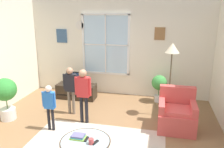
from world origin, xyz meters
TOP-DOWN VIEW (x-y plane):
  - ground_plane at (0.00, 0.00)m, footprint 5.82×5.99m
  - back_wall at (-0.02, 2.75)m, footprint 5.22×0.17m
  - tv_stand at (-1.08, 2.09)m, footprint 1.11×0.44m
  - television at (-1.08, 2.09)m, footprint 0.56×0.08m
  - armchair at (1.64, 0.94)m, footprint 0.76×0.74m
  - coffee_table at (0.13, -0.60)m, footprint 0.83×0.83m
  - book_stack at (-0.01, -0.55)m, footprint 0.25×0.17m
  - cup at (0.25, -0.66)m, footprint 0.08×0.08m
  - remote_near_books at (0.14, -0.56)m, footprint 0.05×0.14m
  - remote_near_cup at (0.31, -0.62)m, footprint 0.09×0.15m
  - person_blue_shirt at (-0.94, 0.28)m, footprint 0.30×0.14m
  - person_black_shirt at (-0.83, 1.11)m, footprint 0.35×0.16m
  - person_red_shirt at (-0.37, 0.75)m, footprint 0.37×0.17m
  - potted_plant_by_window at (1.23, 2.33)m, footprint 0.41×0.41m
  - potted_plant_corner at (-2.16, 0.51)m, footprint 0.52×0.52m
  - floor_lamp at (1.47, 1.50)m, footprint 0.32×0.32m

SIDE VIEW (x-z plane):
  - ground_plane at x=0.00m, z-range -0.02..0.00m
  - tv_stand at x=-1.08m, z-range 0.00..0.42m
  - armchair at x=1.64m, z-range -0.11..0.76m
  - coffee_table at x=0.13m, z-range 0.19..0.62m
  - remote_near_books at x=0.14m, z-range 0.43..0.45m
  - remote_near_cup at x=0.31m, z-range 0.43..0.45m
  - book_stack at x=-0.01m, z-range 0.43..0.49m
  - cup at x=0.25m, z-range 0.43..0.52m
  - potted_plant_by_window at x=1.23m, z-range 0.13..0.89m
  - television at x=-1.08m, z-range 0.43..0.80m
  - potted_plant_corner at x=-2.16m, z-range 0.12..1.12m
  - person_blue_shirt at x=-0.94m, z-range 0.13..1.12m
  - person_black_shirt at x=-0.83m, z-range 0.15..1.32m
  - person_red_shirt at x=-0.37m, z-range 0.16..1.40m
  - back_wall at x=-0.02m, z-range 0.01..2.76m
  - floor_lamp at x=1.47m, z-range 0.60..2.36m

